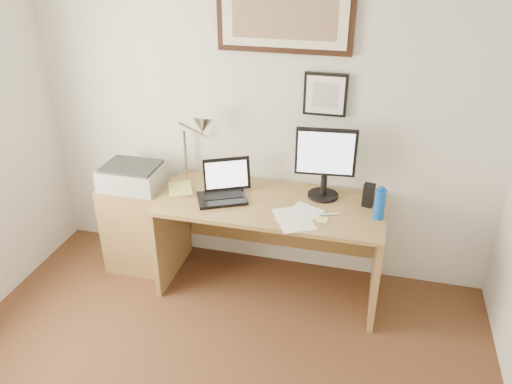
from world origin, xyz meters
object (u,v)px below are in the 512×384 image
(book, at_px, (169,190))
(laptop, at_px, (224,190))
(water_bottle, at_px, (380,204))
(lcd_monitor, at_px, (325,160))
(desk, at_px, (272,224))
(printer, at_px, (132,176))
(side_cabinet, at_px, (140,225))

(book, height_order, laptop, laptop)
(water_bottle, relative_size, lcd_monitor, 0.40)
(desk, distance_m, printer, 1.11)
(laptop, bearing_deg, book, -177.44)
(water_bottle, distance_m, lcd_monitor, 0.48)
(book, bearing_deg, desk, 8.15)
(lcd_monitor, distance_m, printer, 1.44)
(water_bottle, xyz_separation_m, lcd_monitor, (-0.40, 0.20, 0.19))
(desk, bearing_deg, printer, -176.36)
(desk, bearing_deg, water_bottle, -9.38)
(lcd_monitor, height_order, printer, lcd_monitor)
(water_bottle, distance_m, laptop, 1.09)
(side_cabinet, bearing_deg, book, -13.44)
(water_bottle, relative_size, laptop, 0.49)
(laptop, bearing_deg, desk, 14.78)
(lcd_monitor, bearing_deg, printer, -174.06)
(side_cabinet, xyz_separation_m, desk, (1.07, 0.04, 0.15))
(side_cabinet, relative_size, book, 3.15)
(water_bottle, height_order, printer, water_bottle)
(side_cabinet, height_order, water_bottle, water_bottle)
(water_bottle, distance_m, desk, 0.83)
(water_bottle, height_order, book, water_bottle)
(book, bearing_deg, printer, 172.28)
(desk, height_order, lcd_monitor, lcd_monitor)
(book, relative_size, lcd_monitor, 0.45)
(water_bottle, bearing_deg, side_cabinet, 177.23)
(book, distance_m, desk, 0.81)
(printer, bearing_deg, laptop, -1.78)
(side_cabinet, distance_m, printer, 0.45)
(water_bottle, height_order, laptop, laptop)
(side_cabinet, xyz_separation_m, water_bottle, (1.82, -0.09, 0.49))
(water_bottle, height_order, desk, water_bottle)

